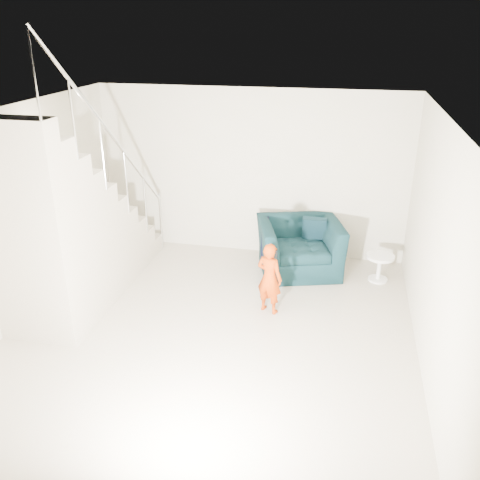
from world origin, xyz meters
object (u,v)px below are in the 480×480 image
Objects in this scene: toddler at (269,278)px; side_table at (379,263)px; staircase at (72,239)px; armchair at (299,247)px.

side_table is at bearing -118.56° from toddler.
toddler is at bearing -140.44° from side_table.
toddler reaches higher than side_table.
staircase reaches higher than side_table.
toddler is 1.93m from side_table.
armchair is 3.35m from staircase.
armchair is at bearing 175.58° from side_table.
toddler is 2.68m from staircase.
staircase is (-2.62, -0.29, 0.45)m from toddler.
toddler is 2.39× the size of side_table.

